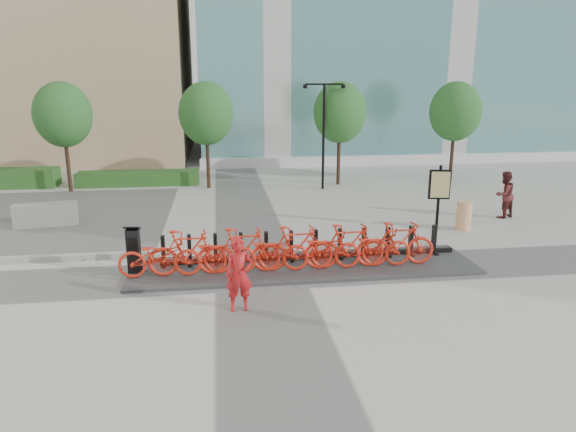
{
  "coord_description": "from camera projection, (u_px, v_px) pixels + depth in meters",
  "views": [
    {
      "loc": [
        -0.99,
        -13.08,
        5.06
      ],
      "look_at": [
        1.0,
        1.5,
        1.2
      ],
      "focal_mm": 32.0,
      "sensor_mm": 36.0,
      "label": 1
    }
  ],
  "objects": [
    {
      "name": "bike_7",
      "position": [
        348.0,
        246.0,
        14.04
      ],
      "size": [
        2.08,
        0.59,
        1.25
      ],
      "primitive_type": "imported",
      "rotation": [
        0.0,
        0.0,
        1.57
      ],
      "color": "red",
      "rests_on": "dock_pad"
    },
    {
      "name": "bike_3",
      "position": [
        242.0,
        250.0,
        13.66
      ],
      "size": [
        2.08,
        0.59,
        1.25
      ],
      "primitive_type": "imported",
      "rotation": [
        0.0,
        0.0,
        1.57
      ],
      "color": "red",
      "rests_on": "dock_pad"
    },
    {
      "name": "bike_0",
      "position": [
        160.0,
        256.0,
        13.39
      ],
      "size": [
        2.14,
        0.75,
        1.13
      ],
      "primitive_type": "imported",
      "rotation": [
        0.0,
        0.0,
        1.57
      ],
      "color": "red",
      "rests_on": "dock_pad"
    },
    {
      "name": "construction_barrel",
      "position": [
        464.0,
        216.0,
        17.99
      ],
      "size": [
        0.58,
        0.58,
        1.01
      ],
      "primitive_type": "cylinder",
      "rotation": [
        0.0,
        0.0,
        -0.11
      ],
      "color": "#E56800",
      "rests_on": "ground"
    },
    {
      "name": "bike_4",
      "position": [
        269.0,
        251.0,
        13.77
      ],
      "size": [
        2.14,
        0.75,
        1.13
      ],
      "primitive_type": "imported",
      "rotation": [
        0.0,
        0.0,
        1.57
      ],
      "color": "red",
      "rests_on": "dock_pad"
    },
    {
      "name": "dock_pad",
      "position": [
        304.0,
        266.0,
        14.39
      ],
      "size": [
        9.6,
        2.4,
        0.08
      ],
      "primitive_type": "cube",
      "color": "#3F3F40",
      "rests_on": "ground"
    },
    {
      "name": "bike_9",
      "position": [
        398.0,
        244.0,
        14.23
      ],
      "size": [
        2.08,
        0.59,
        1.25
      ],
      "primitive_type": "imported",
      "rotation": [
        0.0,
        0.0,
        1.57
      ],
      "color": "red",
      "rests_on": "dock_pad"
    },
    {
      "name": "ground",
      "position": [
        259.0,
        274.0,
        13.95
      ],
      "size": [
        120.0,
        120.0,
        0.0
      ],
      "primitive_type": "plane",
      "color": "#B5B2A6"
    },
    {
      "name": "bike_2",
      "position": [
        215.0,
        254.0,
        13.58
      ],
      "size": [
        2.14,
        0.75,
        1.13
      ],
      "primitive_type": "imported",
      "rotation": [
        0.0,
        0.0,
        1.57
      ],
      "color": "red",
      "rests_on": "dock_pad"
    },
    {
      "name": "tree_1",
      "position": [
        206.0,
        114.0,
        24.34
      ],
      "size": [
        2.6,
        2.6,
        5.1
      ],
      "color": "#2F2019",
      "rests_on": "ground"
    },
    {
      "name": "map_sign",
      "position": [
        439.0,
        187.0,
        17.84
      ],
      "size": [
        0.75,
        0.25,
        2.27
      ],
      "rotation": [
        0.0,
        0.0,
        -0.18
      ],
      "color": "black",
      "rests_on": "ground"
    },
    {
      "name": "dock_rail_posts",
      "position": [
        304.0,
        245.0,
        14.74
      ],
      "size": [
        8.02,
        0.5,
        0.85
      ],
      "primitive_type": null,
      "color": "black",
      "rests_on": "dock_pad"
    },
    {
      "name": "worker_red",
      "position": [
        239.0,
        274.0,
        11.54
      ],
      "size": [
        0.64,
        0.44,
        1.71
      ],
      "primitive_type": "imported",
      "rotation": [
        0.0,
        0.0,
        0.04
      ],
      "color": "red",
      "rests_on": "ground"
    },
    {
      "name": "tree_0",
      "position": [
        63.0,
        115.0,
        23.49
      ],
      "size": [
        2.6,
        2.6,
        5.1
      ],
      "color": "#2F2019",
      "rests_on": "ground"
    },
    {
      "name": "tree_3",
      "position": [
        455.0,
        112.0,
        25.98
      ],
      "size": [
        2.6,
        2.6,
        5.1
      ],
      "color": "#2F2019",
      "rests_on": "ground"
    },
    {
      "name": "streetlamp",
      "position": [
        324.0,
        124.0,
        24.22
      ],
      "size": [
        2.0,
        0.2,
        5.0
      ],
      "color": "black",
      "rests_on": "ground"
    },
    {
      "name": "hedge_b",
      "position": [
        139.0,
        178.0,
        25.85
      ],
      "size": [
        6.0,
        1.2,
        0.7
      ],
      "primitive_type": "cube",
      "color": "#28561D",
      "rests_on": "ground"
    },
    {
      "name": "kiosk",
      "position": [
        134.0,
        250.0,
        13.72
      ],
      "size": [
        0.42,
        0.36,
        1.31
      ],
      "rotation": [
        0.0,
        0.0,
        -0.06
      ],
      "color": "black",
      "rests_on": "dock_pad"
    },
    {
      "name": "bike_5",
      "position": [
        296.0,
        248.0,
        13.85
      ],
      "size": [
        2.08,
        0.59,
        1.25
      ],
      "primitive_type": "imported",
      "rotation": [
        0.0,
        0.0,
        1.57
      ],
      "color": "red",
      "rests_on": "dock_pad"
    },
    {
      "name": "pedestrian",
      "position": [
        504.0,
        195.0,
        19.52
      ],
      "size": [
        1.06,
        0.95,
        1.79
      ],
      "primitive_type": "imported",
      "rotation": [
        0.0,
        0.0,
        3.52
      ],
      "color": "#592121",
      "rests_on": "ground"
    },
    {
      "name": "bike_1",
      "position": [
        188.0,
        253.0,
        13.47
      ],
      "size": [
        2.08,
        0.59,
        1.25
      ],
      "primitive_type": "imported",
      "rotation": [
        0.0,
        0.0,
        1.57
      ],
      "color": "red",
      "rests_on": "dock_pad"
    },
    {
      "name": "jersey_barrier",
      "position": [
        46.0,
        215.0,
        18.49
      ],
      "size": [
        2.2,
        0.96,
        0.82
      ],
      "primitive_type": "cube",
      "rotation": [
        0.0,
        0.0,
        0.18
      ],
      "color": "gray",
      "rests_on": "ground"
    },
    {
      "name": "tree_2",
      "position": [
        340.0,
        113.0,
        25.19
      ],
      "size": [
        2.6,
        2.6,
        5.1
      ],
      "color": "#2F2019",
      "rests_on": "ground"
    },
    {
      "name": "bike_6",
      "position": [
        322.0,
        249.0,
        13.96
      ],
      "size": [
        2.14,
        0.75,
        1.13
      ],
      "primitive_type": "imported",
      "rotation": [
        0.0,
        0.0,
        1.57
      ],
      "color": "red",
      "rests_on": "dock_pad"
    },
    {
      "name": "bike_8",
      "position": [
        373.0,
        247.0,
        14.15
      ],
      "size": [
        2.14,
        0.75,
        1.13
      ],
      "primitive_type": "imported",
      "rotation": [
        0.0,
        0.0,
        1.57
      ],
      "color": "red",
      "rests_on": "dock_pad"
    }
  ]
}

